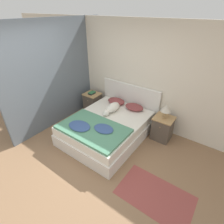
% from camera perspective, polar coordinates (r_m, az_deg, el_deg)
% --- Properties ---
extents(ground_plane, '(16.00, 16.00, 0.00)m').
position_cam_1_polar(ground_plane, '(3.77, -11.00, -16.12)').
color(ground_plane, '#896647').
extents(wall_back, '(9.00, 0.06, 2.55)m').
position_cam_1_polar(wall_back, '(4.51, 7.29, 12.00)').
color(wall_back, beige).
rests_on(wall_back, ground_plane).
extents(wall_side_left, '(0.06, 3.10, 2.55)m').
position_cam_1_polar(wall_side_left, '(4.70, -16.82, 11.74)').
color(wall_side_left, slate).
rests_on(wall_side_left, ground_plane).
extents(bed, '(1.60, 1.99, 0.50)m').
position_cam_1_polar(bed, '(4.19, -1.60, -5.29)').
color(bed, silver).
rests_on(bed, ground_plane).
extents(headboard, '(1.68, 0.06, 1.04)m').
position_cam_1_polar(headboard, '(4.76, 5.81, 3.50)').
color(headboard, silver).
rests_on(headboard, ground_plane).
extents(nightstand_left, '(0.44, 0.42, 0.58)m').
position_cam_1_polar(nightstand_left, '(5.23, -6.37, 3.11)').
color(nightstand_left, '#4C4238').
rests_on(nightstand_left, ground_plane).
extents(nightstand_right, '(0.44, 0.42, 0.58)m').
position_cam_1_polar(nightstand_right, '(4.28, 16.14, -5.08)').
color(nightstand_right, '#4C4238').
rests_on(nightstand_right, ground_plane).
extents(pillow_left, '(0.48, 0.34, 0.13)m').
position_cam_1_polar(pillow_left, '(4.69, 1.40, 3.60)').
color(pillow_left, brown).
rests_on(pillow_left, bed).
extents(pillow_right, '(0.48, 0.34, 0.13)m').
position_cam_1_polar(pillow_right, '(4.44, 7.27, 1.63)').
color(pillow_right, brown).
rests_on(pillow_right, bed).
extents(quilt, '(1.46, 0.91, 0.09)m').
position_cam_1_polar(quilt, '(3.72, -6.47, -5.32)').
color(quilt, '#4C8466').
rests_on(quilt, bed).
extents(dog, '(0.23, 0.68, 0.21)m').
position_cam_1_polar(dog, '(4.28, -0.03, 1.23)').
color(dog, silver).
rests_on(dog, bed).
extents(book_stack, '(0.14, 0.20, 0.06)m').
position_cam_1_polar(book_stack, '(5.08, -6.61, 6.22)').
color(book_stack, '#232328').
rests_on(book_stack, nightstand_left).
extents(table_lamp, '(0.23, 0.23, 0.33)m').
position_cam_1_polar(table_lamp, '(4.00, 17.26, 1.13)').
color(table_lamp, '#9E7A4C').
rests_on(table_lamp, nightstand_right).
extents(rug, '(1.23, 0.76, 0.00)m').
position_cam_1_polar(rug, '(3.35, 13.80, -24.88)').
color(rug, '#93423D').
rests_on(rug, ground_plane).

